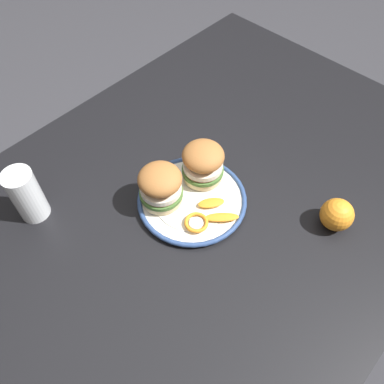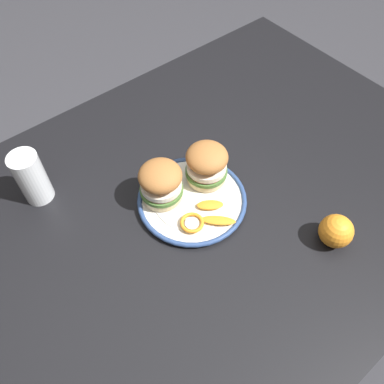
{
  "view_description": "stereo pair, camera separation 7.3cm",
  "coord_description": "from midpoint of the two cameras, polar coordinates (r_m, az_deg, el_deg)",
  "views": [
    {
      "loc": [
        -0.44,
        -0.37,
        1.51
      ],
      "look_at": [
        -0.04,
        0.01,
        0.77
      ],
      "focal_mm": 36.92,
      "sensor_mm": 36.0,
      "label": 1
    },
    {
      "loc": [
        -0.39,
        -0.42,
        1.51
      ],
      "look_at": [
        -0.04,
        0.01,
        0.77
      ],
      "focal_mm": 36.92,
      "sensor_mm": 36.0,
      "label": 2
    }
  ],
  "objects": [
    {
      "name": "orange_peel_strip_long",
      "position": [
        0.91,
        6.15,
        -4.23
      ],
      "size": [
        0.07,
        0.07,
        0.01
      ],
      "color": "orange",
      "rests_on": "dinner_plate"
    },
    {
      "name": "dinner_plate",
      "position": [
        0.95,
        2.2,
        -1.21
      ],
      "size": [
        0.26,
        0.26,
        0.02
      ],
      "color": "silver",
      "rests_on": "dining_table"
    },
    {
      "name": "drinking_glass",
      "position": [
        0.98,
        -20.07,
        1.56
      ],
      "size": [
        0.07,
        0.07,
        0.14
      ],
      "color": "white",
      "rests_on": "dining_table"
    },
    {
      "name": "dining_table",
      "position": [
        1.04,
        4.3,
        -3.43
      ],
      "size": [
        1.37,
        0.99,
        0.73
      ],
      "color": "black",
      "rests_on": "ground"
    },
    {
      "name": "ground_plane",
      "position": [
        1.62,
        2.88,
        -15.88
      ],
      "size": [
        8.0,
        8.0,
        0.0
      ],
      "primitive_type": "plane",
      "color": "#333338"
    },
    {
      "name": "sandwich_half_left",
      "position": [
        0.91,
        -2.23,
        1.32
      ],
      "size": [
        0.12,
        0.12,
        0.1
      ],
      "color": "beige",
      "rests_on": "dinner_plate"
    },
    {
      "name": "whole_orange",
      "position": [
        0.94,
        22.22,
        -5.37
      ],
      "size": [
        0.08,
        0.08,
        0.08
      ],
      "primitive_type": "sphere",
      "color": "orange",
      "rests_on": "dining_table"
    },
    {
      "name": "orange_peel_curled",
      "position": [
        0.9,
        2.33,
        -4.6
      ],
      "size": [
        0.07,
        0.07,
        0.01
      ],
      "color": "orange",
      "rests_on": "dinner_plate"
    },
    {
      "name": "orange_peel_strip_short",
      "position": [
        0.93,
        4.88,
        -1.99
      ],
      "size": [
        0.07,
        0.06,
        0.01
      ],
      "color": "orange",
      "rests_on": "dinner_plate"
    },
    {
      "name": "sandwich_half_right",
      "position": [
        0.94,
        4.35,
        4.0
      ],
      "size": [
        0.13,
        0.13,
        0.1
      ],
      "color": "beige",
      "rests_on": "dinner_plate"
    }
  ]
}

